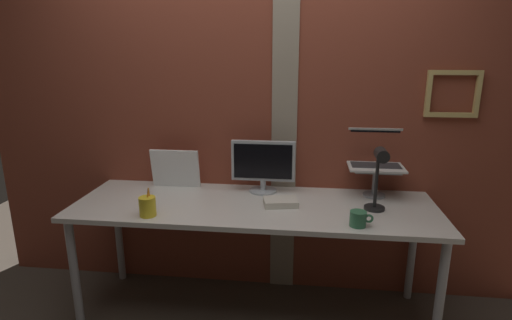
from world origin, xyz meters
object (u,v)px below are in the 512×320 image
Objects in this scene: laptop at (375,155)px; coffee_mug at (358,219)px; monitor at (263,164)px; pen_cup at (148,206)px; desk_lamp at (379,173)px; whiteboard_panel at (175,169)px.

coffee_mug is (-0.16, -0.56, -0.21)m from laptop.
monitor is 0.75m from coffee_mug.
pen_cup is 1.33× the size of coffee_mug.
monitor reaches higher than pen_cup.
laptop is at bearing 74.47° from coffee_mug.
monitor is at bearing 38.79° from pen_cup.
laptop is (0.71, 0.08, 0.06)m from monitor.
pen_cup is at bearing 179.99° from coffee_mug.
desk_lamp is at bearing -95.22° from laptop.
monitor is 1.25× the size of whiteboard_panel.
pen_cup is at bearing -141.21° from monitor.
laptop is 0.88× the size of desk_lamp.
laptop is at bearing 6.35° from monitor.
coffee_mug is at bearing -121.73° from desk_lamp.
pen_cup is at bearing -171.17° from desk_lamp.
coffee_mug is (1.16, -0.00, -0.01)m from pen_cup.
monitor is 0.74m from desk_lamp.
pen_cup is 1.16m from coffee_mug.
whiteboard_panel is at bearing 89.64° from pen_cup.
laptop reaches higher than whiteboard_panel.
pen_cup is at bearing -90.36° from whiteboard_panel.
laptop reaches higher than desk_lamp.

